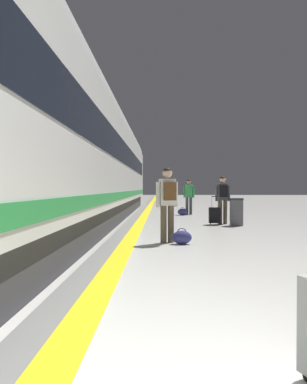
# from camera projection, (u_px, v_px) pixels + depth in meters

# --- Properties ---
(safety_line_strip) EXTENTS (0.36, 80.00, 0.01)m
(safety_line_strip) POSITION_uv_depth(u_px,v_px,m) (137.00, 227.00, 10.68)
(safety_line_strip) COLOR yellow
(safety_line_strip) RESTS_ON ground
(tactile_edge_band) EXTENTS (0.53, 80.00, 0.01)m
(tactile_edge_band) POSITION_uv_depth(u_px,v_px,m) (128.00, 227.00, 10.69)
(tactile_edge_band) COLOR slate
(tactile_edge_band) RESTS_ON ground
(high_speed_train) EXTENTS (2.94, 34.74, 4.97)m
(high_speed_train) POSITION_uv_depth(u_px,v_px,m) (43.00, 134.00, 7.90)
(high_speed_train) COLOR #38383D
(high_speed_train) RESTS_ON ground
(passenger_near) EXTENTS (0.50, 0.41, 1.71)m
(passenger_near) POSITION_uv_depth(u_px,v_px,m) (168.00, 198.00, 7.69)
(passenger_near) COLOR brown
(passenger_near) RESTS_ON ground
(duffel_bag_near) EXTENTS (0.44, 0.26, 0.36)m
(duffel_bag_near) POSITION_uv_depth(u_px,v_px,m) (182.00, 237.00, 7.50)
(duffel_bag_near) COLOR navy
(duffel_bag_near) RESTS_ON ground
(passenger_mid) EXTENTS (0.52, 0.32, 1.66)m
(passenger_mid) POSITION_uv_depth(u_px,v_px,m) (223.00, 196.00, 11.72)
(passenger_mid) COLOR brown
(passenger_mid) RESTS_ON ground
(suitcase_mid) EXTENTS (0.38, 0.24, 0.98)m
(suitcase_mid) POSITION_uv_depth(u_px,v_px,m) (215.00, 215.00, 11.50)
(suitcase_mid) COLOR black
(suitcase_mid) RESTS_ON ground
(passenger_far) EXTENTS (0.51, 0.27, 1.66)m
(passenger_far) POSITION_uv_depth(u_px,v_px,m) (189.00, 194.00, 15.85)
(passenger_far) COLOR #383842
(passenger_far) RESTS_ON ground
(duffel_bag_far) EXTENTS (0.44, 0.26, 0.36)m
(duffel_bag_far) POSITION_uv_depth(u_px,v_px,m) (182.00, 212.00, 15.54)
(duffel_bag_far) COLOR navy
(duffel_bag_far) RESTS_ON ground
(waste_bin) EXTENTS (0.46, 0.46, 0.91)m
(waste_bin) POSITION_uv_depth(u_px,v_px,m) (236.00, 212.00, 11.18)
(waste_bin) COLOR #4C4C51
(waste_bin) RESTS_ON ground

